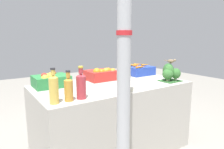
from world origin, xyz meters
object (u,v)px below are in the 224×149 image
(orange_crate, at_px, (102,74))
(juice_bottle_amber, at_px, (69,88))
(sparrow_bird, at_px, (171,61))
(broccoli_pile, at_px, (170,73))
(juice_bottle_ruby, at_px, (81,85))
(carrot_crate, at_px, (139,70))
(pickle_jar, at_px, (124,83))
(juice_bottle_golden, at_px, (54,89))
(support_pole, at_px, (124,51))
(apple_crate, at_px, (51,80))

(orange_crate, relative_size, juice_bottle_amber, 1.41)
(orange_crate, bearing_deg, sparrow_bird, -37.84)
(juice_bottle_amber, bearing_deg, orange_crate, 40.93)
(broccoli_pile, relative_size, juice_bottle_ruby, 0.84)
(carrot_crate, xyz_separation_m, pickle_jar, (-0.64, -0.52, 0.01))
(carrot_crate, bearing_deg, orange_crate, -178.99)
(orange_crate, bearing_deg, juice_bottle_amber, -139.07)
(juice_bottle_golden, bearing_deg, orange_crate, 36.22)
(pickle_jar, xyz_separation_m, sparrow_bird, (0.68, 0.03, 0.16))
(juice_bottle_amber, distance_m, juice_bottle_ruby, 0.11)
(juice_bottle_golden, bearing_deg, broccoli_pile, 2.22)
(support_pole, xyz_separation_m, sparrow_bird, (1.00, 0.44, -0.17))
(apple_crate, relative_size, juice_bottle_amber, 1.41)
(carrot_crate, relative_size, juice_bottle_amber, 1.41)
(carrot_crate, relative_size, sparrow_bird, 2.74)
(apple_crate, bearing_deg, broccoli_pile, -22.58)
(pickle_jar, bearing_deg, sparrow_bird, 2.73)
(broccoli_pile, height_order, pickle_jar, broccoli_pile)
(orange_crate, height_order, carrot_crate, orange_crate)
(pickle_jar, bearing_deg, juice_bottle_golden, -177.92)
(juice_bottle_golden, xyz_separation_m, juice_bottle_ruby, (0.22, -0.00, -0.00))
(pickle_jar, bearing_deg, support_pole, -128.14)
(broccoli_pile, bearing_deg, sparrow_bird, 13.58)
(pickle_jar, height_order, sparrow_bird, sparrow_bird)
(support_pole, relative_size, apple_crate, 6.85)
(orange_crate, xyz_separation_m, juice_bottle_ruby, (-0.51, -0.54, 0.05))
(orange_crate, distance_m, broccoli_pile, 0.77)
(support_pole, distance_m, carrot_crate, 1.39)
(juice_bottle_amber, xyz_separation_m, pickle_jar, (0.56, 0.02, -0.03))
(carrot_crate, xyz_separation_m, sparrow_bird, (0.04, -0.49, 0.17))
(apple_crate, height_order, juice_bottle_golden, juice_bottle_golden)
(juice_bottle_ruby, xyz_separation_m, pickle_jar, (0.45, 0.02, -0.04))
(juice_bottle_amber, bearing_deg, juice_bottle_ruby, 0.00)
(orange_crate, xyz_separation_m, carrot_crate, (0.58, 0.01, -0.00))
(juice_bottle_amber, relative_size, juice_bottle_ruby, 0.91)
(apple_crate, height_order, pickle_jar, same)
(apple_crate, distance_m, juice_bottle_golden, 0.57)
(apple_crate, height_order, orange_crate, orange_crate)
(broccoli_pile, bearing_deg, carrot_crate, 91.55)
(broccoli_pile, height_order, juice_bottle_ruby, juice_bottle_ruby)
(carrot_crate, height_order, juice_bottle_amber, juice_bottle_amber)
(juice_bottle_ruby, distance_m, sparrow_bird, 1.14)
(apple_crate, xyz_separation_m, orange_crate, (0.59, -0.01, 0.00))
(support_pole, distance_m, juice_bottle_golden, 0.59)
(broccoli_pile, bearing_deg, pickle_jar, -177.64)
(juice_bottle_golden, xyz_separation_m, sparrow_bird, (1.35, 0.06, 0.11))
(carrot_crate, bearing_deg, broccoli_pile, -88.45)
(broccoli_pile, xyz_separation_m, juice_bottle_amber, (-1.21, -0.05, 0.00))
(juice_bottle_amber, height_order, sparrow_bird, sparrow_bird)
(apple_crate, bearing_deg, orange_crate, -0.78)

